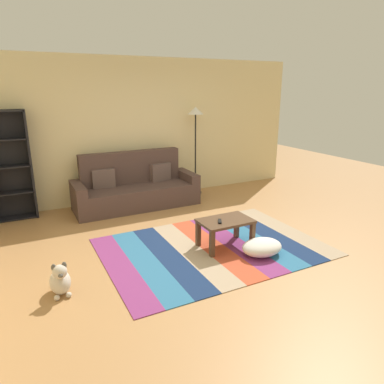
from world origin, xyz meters
TOP-DOWN VIEW (x-y plane):
  - ground_plane at (0.00, 0.00)m, footprint 14.00×14.00m
  - back_wall at (0.00, 2.55)m, footprint 6.80×0.10m
  - rug at (0.03, -0.20)m, footprint 2.97×2.08m
  - couch at (-0.35, 2.02)m, footprint 2.26×0.80m
  - coffee_table at (0.19, -0.26)m, footprint 0.72×0.46m
  - pouf at (0.49, -0.70)m, footprint 0.56×0.43m
  - dog at (-2.01, -0.44)m, footprint 0.22×0.35m
  - standing_lamp at (1.03, 2.25)m, footprint 0.32×0.32m
  - tv_remote at (0.08, -0.29)m, footprint 0.11×0.15m

SIDE VIEW (x-z plane):
  - ground_plane at x=0.00m, z-range 0.00..0.00m
  - rug at x=0.03m, z-range 0.00..0.01m
  - pouf at x=0.49m, z-range 0.01..0.22m
  - dog at x=-2.01m, z-range -0.04..0.36m
  - coffee_table at x=0.19m, z-range 0.13..0.52m
  - couch at x=-0.35m, z-range -0.16..0.84m
  - tv_remote at x=0.08m, z-range 0.40..0.42m
  - back_wall at x=0.00m, z-range 0.00..2.70m
  - standing_lamp at x=1.03m, z-range 0.59..2.37m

